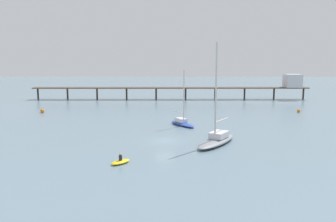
{
  "coord_description": "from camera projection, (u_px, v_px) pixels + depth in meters",
  "views": [
    {
      "loc": [
        1.55,
        -44.58,
        10.74
      ],
      "look_at": [
        0.0,
        17.93,
        1.5
      ],
      "focal_mm": 35.67,
      "sensor_mm": 36.0,
      "label": 1
    }
  ],
  "objects": [
    {
      "name": "mooring_buoy_inner",
      "position": [
        42.0,
        111.0,
        70.74
      ],
      "size": [
        0.85,
        0.85,
        0.85
      ],
      "primitive_type": "sphere",
      "color": "orange",
      "rests_on": "ground_plane"
    },
    {
      "name": "ground_plane",
      "position": [
        165.0,
        141.0,
        45.7
      ],
      "size": [
        400.0,
        400.0,
        0.0
      ],
      "primitive_type": "plane",
      "color": "slate"
    },
    {
      "name": "mooring_buoy_mid",
      "position": [
        299.0,
        111.0,
        71.4
      ],
      "size": [
        0.71,
        0.71,
        0.71
      ],
      "primitive_type": "sphere",
      "color": "orange",
      "rests_on": "ground_plane"
    },
    {
      "name": "dinghy_yellow",
      "position": [
        121.0,
        161.0,
        35.53
      ],
      "size": [
        2.37,
        2.58,
        1.14
      ],
      "color": "yellow",
      "rests_on": "ground_plane"
    },
    {
      "name": "sailboat_blue",
      "position": [
        182.0,
        122.0,
        56.87
      ],
      "size": [
        4.99,
        6.65,
        9.45
      ],
      "color": "#2D4CB7",
      "rests_on": "ground_plane"
    },
    {
      "name": "pier",
      "position": [
        225.0,
        85.0,
        95.82
      ],
      "size": [
        78.68,
        6.11,
        7.2
      ],
      "color": "brown",
      "rests_on": "ground_plane"
    },
    {
      "name": "sailboat_gray",
      "position": [
        217.0,
        138.0,
        44.05
      ],
      "size": [
        7.12,
        9.48,
        13.18
      ],
      "color": "gray",
      "rests_on": "ground_plane"
    }
  ]
}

